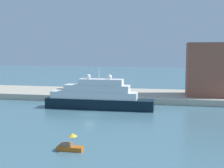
{
  "coord_description": "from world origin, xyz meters",
  "views": [
    {
      "loc": [
        18.53,
        -66.06,
        15.15
      ],
      "look_at": [
        4.19,
        6.0,
        6.74
      ],
      "focal_mm": 47.42,
      "sensor_mm": 36.0,
      "label": 1
    }
  ],
  "objects": [
    {
      "name": "mooring_bollard",
      "position": [
        6.44,
        17.64,
        2.17
      ],
      "size": [
        0.53,
        0.53,
        0.77
      ],
      "primitive_type": "cylinder",
      "color": "black",
      "rests_on": "quay_dock"
    },
    {
      "name": "person_figure",
      "position": [
        -9.49,
        21.68,
        2.58
      ],
      "size": [
        0.36,
        0.36,
        1.7
      ],
      "color": "#4C4C4C",
      "rests_on": "quay_dock"
    },
    {
      "name": "ground",
      "position": [
        0.0,
        0.0,
        0.0
      ],
      "size": [
        400.0,
        400.0,
        0.0
      ],
      "primitive_type": "plane",
      "color": "slate"
    },
    {
      "name": "parked_car",
      "position": [
        -14.88,
        20.74,
        2.39
      ],
      "size": [
        4.2,
        1.64,
        1.41
      ],
      "color": "black",
      "rests_on": "quay_dock"
    },
    {
      "name": "large_yacht",
      "position": [
        0.07,
        7.52,
        3.08
      ],
      "size": [
        28.21,
        4.48,
        10.84
      ],
      "color": "black",
      "rests_on": "ground"
    },
    {
      "name": "harbor_building",
      "position": [
        30.88,
        24.64,
        9.57
      ],
      "size": [
        15.44,
        10.35,
        15.56
      ],
      "primitive_type": "cube",
      "color": "#93513D",
      "rests_on": "quay_dock"
    },
    {
      "name": "quay_dock",
      "position": [
        0.0,
        26.26,
        0.89
      ],
      "size": [
        110.0,
        20.51,
        1.79
      ],
      "primitive_type": "cube",
      "color": "#B7AD99",
      "rests_on": "ground"
    },
    {
      "name": "small_motorboat",
      "position": [
        3.78,
        -24.73,
        0.87
      ],
      "size": [
        3.97,
        1.49,
        2.75
      ],
      "color": "#C66019",
      "rests_on": "ground"
    }
  ]
}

